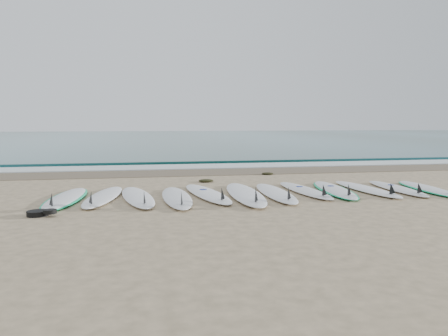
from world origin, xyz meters
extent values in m
plane|color=tan|center=(0.00, 0.00, 0.00)|extent=(120.00, 120.00, 0.00)
cube|color=#1C5556|center=(0.00, 32.50, 0.01)|extent=(120.00, 55.00, 0.03)
cube|color=brown|center=(0.00, 4.10, 0.01)|extent=(120.00, 1.80, 0.01)
cube|color=silver|center=(0.00, 5.50, 0.02)|extent=(120.00, 1.40, 0.04)
cube|color=#1C5556|center=(0.00, 7.00, 0.05)|extent=(120.00, 1.00, 0.10)
ellipsoid|color=white|center=(-3.65, 0.11, 0.04)|extent=(0.71, 2.48, 0.08)
ellipsoid|color=#07B86F|center=(-3.65, 0.11, 0.04)|extent=(0.80, 2.50, 0.06)
cone|color=black|center=(-3.73, -0.78, 0.19)|extent=(0.23, 0.28, 0.26)
ellipsoid|color=white|center=(-2.98, 0.17, 0.04)|extent=(0.86, 2.48, 0.08)
cone|color=black|center=(-3.11, -0.71, 0.18)|extent=(0.24, 0.29, 0.26)
ellipsoid|color=white|center=(-2.36, 0.02, 0.04)|extent=(0.85, 2.54, 0.08)
cone|color=black|center=(-2.23, -0.88, 0.19)|extent=(0.24, 0.29, 0.27)
ellipsoid|color=silver|center=(-1.64, -0.17, 0.04)|extent=(0.55, 2.48, 0.08)
cone|color=black|center=(-1.63, -1.07, 0.19)|extent=(0.21, 0.27, 0.26)
ellipsoid|color=white|center=(-1.02, 0.14, 0.04)|extent=(0.89, 2.60, 0.08)
cone|color=black|center=(-0.89, -0.78, 0.19)|extent=(0.25, 0.30, 0.27)
cylinder|color=navy|center=(-1.06, 0.38, 0.09)|extent=(0.17, 0.17, 0.01)
ellipsoid|color=white|center=(-0.31, -0.07, 0.05)|extent=(0.77, 2.92, 0.09)
cone|color=black|center=(-0.37, -1.12, 0.22)|extent=(0.26, 0.32, 0.31)
ellipsoid|color=white|center=(0.32, -0.04, 0.04)|extent=(0.65, 2.55, 0.08)
cone|color=black|center=(0.27, -0.96, 0.19)|extent=(0.23, 0.28, 0.27)
ellipsoid|color=white|center=(1.00, 0.20, 0.04)|extent=(0.62, 2.42, 0.08)
cone|color=black|center=(1.05, -0.68, 0.18)|extent=(0.22, 0.27, 0.26)
cylinder|color=navy|center=(0.99, 0.43, 0.08)|extent=(0.15, 0.15, 0.01)
ellipsoid|color=white|center=(1.64, 0.14, 0.04)|extent=(0.86, 2.52, 0.08)
ellipsoid|color=#07B86F|center=(1.64, 0.14, 0.04)|extent=(0.95, 2.55, 0.06)
cone|color=black|center=(1.51, -0.75, 0.19)|extent=(0.24, 0.29, 0.26)
cylinder|color=navy|center=(1.68, 0.38, 0.08)|extent=(0.16, 0.16, 0.01)
ellipsoid|color=white|center=(2.33, 0.11, 0.04)|extent=(0.63, 2.44, 0.08)
cone|color=black|center=(2.38, -0.77, 0.18)|extent=(0.22, 0.27, 0.26)
ellipsoid|color=white|center=(3.02, 0.09, 0.04)|extent=(0.61, 2.32, 0.07)
cone|color=black|center=(2.97, -0.75, 0.17)|extent=(0.21, 0.26, 0.24)
cylinder|color=navy|center=(3.04, 0.31, 0.08)|extent=(0.14, 0.14, 0.01)
ellipsoid|color=white|center=(3.65, -0.06, 0.04)|extent=(0.75, 2.35, 0.07)
ellipsoid|color=#07B86F|center=(3.65, -0.06, 0.03)|extent=(0.83, 2.38, 0.05)
ellipsoid|color=black|center=(-0.76, 2.05, 0.04)|extent=(0.36, 0.28, 0.07)
ellipsoid|color=black|center=(1.11, 3.20, 0.03)|extent=(0.32, 0.25, 0.06)
cylinder|color=black|center=(-3.85, -1.20, 0.04)|extent=(0.32, 0.32, 0.08)
cylinder|color=black|center=(-3.65, -1.30, 0.08)|extent=(0.20, 0.20, 0.06)
camera|label=1|loc=(-2.27, -8.20, 1.44)|focal=35.00mm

